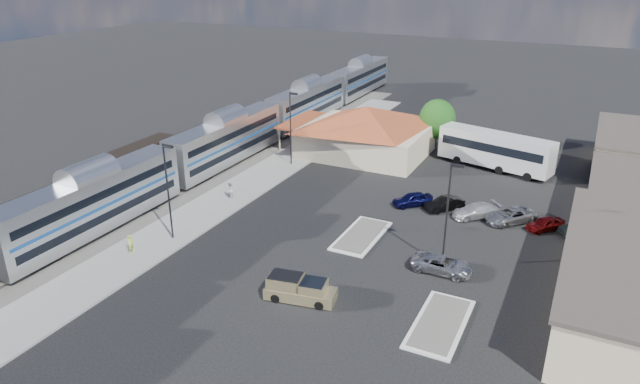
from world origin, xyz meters
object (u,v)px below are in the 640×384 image
at_px(coach_bus, 495,149).
at_px(suv, 442,265).
at_px(pickup_truck, 301,289).
at_px(station_depot, 366,130).

bearing_deg(coach_bus, suv, -163.67).
bearing_deg(pickup_truck, suv, -54.37).
bearing_deg(coach_bus, pickup_truck, -177.54).
bearing_deg(suv, coach_bus, 1.97).
xyz_separation_m(pickup_truck, coach_bus, (7.47, 35.12, 1.64)).
height_order(station_depot, coach_bus, station_depot).
bearing_deg(station_depot, coach_bus, 5.78).
bearing_deg(station_depot, suv, -56.08).
relative_size(pickup_truck, coach_bus, 0.40).
bearing_deg(suv, station_depot, 34.03).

